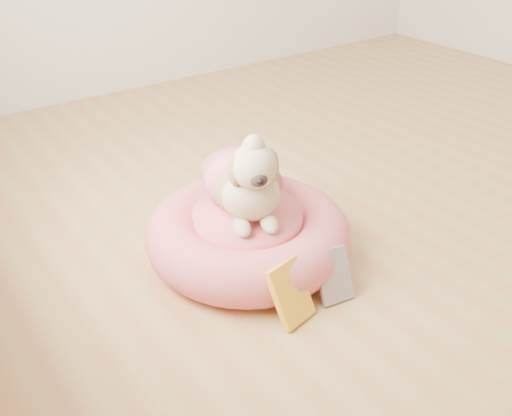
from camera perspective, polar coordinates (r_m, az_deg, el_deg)
floor at (r=2.66m, az=20.73°, el=0.66°), size 4.50×4.50×0.00m
pet_bed at (r=2.10m, az=-0.80°, el=-2.60°), size 0.75×0.75×0.19m
dog at (r=1.97m, az=-1.14°, el=4.28°), size 0.48×0.56×0.35m
book_yellow at (r=1.82m, az=3.48°, el=-8.50°), size 0.15×0.14×0.19m
book_white at (r=1.92m, az=7.81°, el=-6.71°), size 0.13×0.11×0.17m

